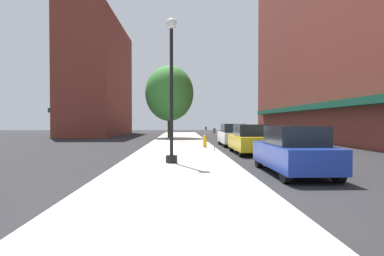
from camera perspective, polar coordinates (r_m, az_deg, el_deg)
ground_plane at (r=25.11m, az=6.88°, el=-3.01°), size 90.00×90.00×0.00m
sidewalk_slab at (r=25.81m, az=-2.28°, el=-2.76°), size 4.80×50.00×0.12m
building_far_background at (r=45.52m, az=-16.29°, el=8.26°), size 6.80×18.00×15.04m
lamppost at (r=13.11m, az=-3.71°, el=7.25°), size 0.48×0.48×5.90m
fire_hydrant at (r=21.06m, az=2.31°, el=-2.38°), size 0.33×0.26×0.79m
parking_meter_near at (r=18.19m, az=4.03°, el=-1.57°), size 0.14×0.09×1.31m
parking_meter_far at (r=24.50m, az=2.50°, el=-0.88°), size 0.14×0.09×1.31m
tree_near at (r=33.84m, az=-4.06°, el=6.21°), size 5.08×5.08×7.62m
car_blue at (r=11.42m, az=17.74°, el=-3.92°), size 1.80×4.30×1.66m
car_yellow at (r=18.10m, az=10.32°, el=-2.05°), size 1.80×4.30×1.66m
car_white at (r=23.90m, az=7.32°, el=-1.28°), size 1.80×4.30×1.66m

